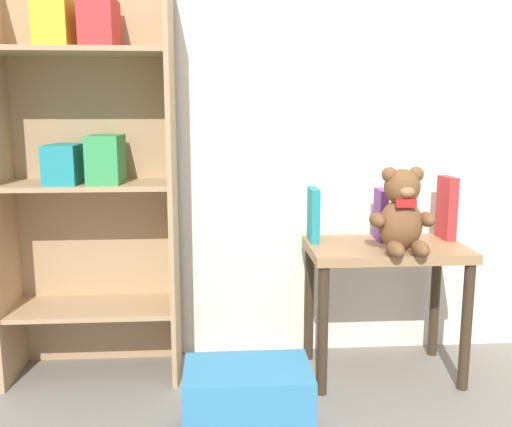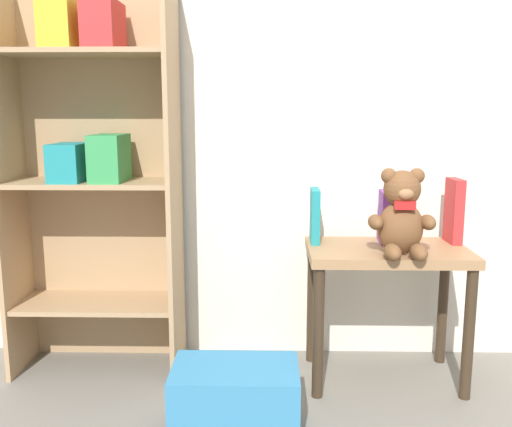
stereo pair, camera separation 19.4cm
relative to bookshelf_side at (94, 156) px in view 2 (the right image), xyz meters
name	(u,v)px [view 2 (the right image)]	position (x,y,z in m)	size (l,w,h in m)	color
wall_back	(329,53)	(0.91, 0.16, 0.40)	(4.80, 0.06, 2.50)	silver
bookshelf_side	(94,156)	(0.00, 0.00, 0.00)	(0.65, 0.30, 1.50)	tan
display_table	(387,271)	(1.12, -0.11, -0.42)	(0.59, 0.36, 0.52)	#9E754C
teddy_bear	(402,216)	(1.14, -0.22, -0.19)	(0.23, 0.21, 0.31)	brown
book_standing_teal	(315,216)	(0.85, -0.03, -0.22)	(0.03, 0.13, 0.21)	teal
book_standing_purple	(384,217)	(1.12, -0.03, -0.23)	(0.03, 0.12, 0.20)	purple
book_standing_red	(454,211)	(1.39, -0.02, -0.20)	(0.04, 0.12, 0.25)	red
storage_bin	(235,399)	(0.57, -0.50, -0.74)	(0.40, 0.25, 0.22)	teal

